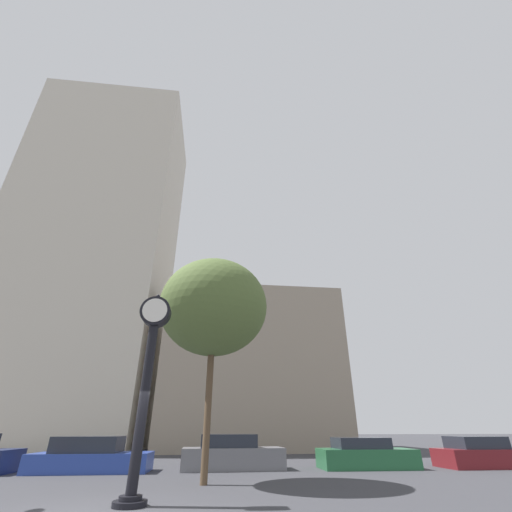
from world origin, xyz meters
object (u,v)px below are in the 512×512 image
at_px(car_grey, 232,454).
at_px(car_maroon, 481,454).
at_px(street_clock, 148,373).
at_px(car_blue, 91,457).
at_px(car_green, 365,455).
at_px(bare_tree, 214,307).

distance_m(car_grey, car_maroon, 11.64).
bearing_deg(car_grey, street_clock, -111.82).
height_order(street_clock, car_maroon, street_clock).
height_order(car_blue, car_grey, car_grey).
bearing_deg(car_green, car_grey, 179.20).
height_order(car_green, car_maroon, car_maroon).
bearing_deg(car_grey, car_green, -3.80).
relative_size(street_clock, car_maroon, 1.30).
bearing_deg(car_blue, bare_tree, -39.41).
xyz_separation_m(car_green, car_maroon, (5.57, -0.17, 0.01)).
distance_m(street_clock, car_blue, 8.26).
xyz_separation_m(car_maroon, bare_tree, (-12.74, -3.95, 5.40)).
distance_m(car_blue, car_green, 11.97).
relative_size(car_grey, bare_tree, 0.57).
bearing_deg(car_green, bare_tree, -148.95).
height_order(street_clock, car_blue, street_clock).
xyz_separation_m(street_clock, car_grey, (2.74, 7.52, -2.39)).
xyz_separation_m(car_blue, car_green, (11.97, 0.07, -0.02)).
distance_m(car_blue, bare_tree, 8.27).
bearing_deg(car_maroon, car_green, 178.44).
height_order(car_grey, car_maroon, car_grey).
distance_m(street_clock, car_green, 11.70).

